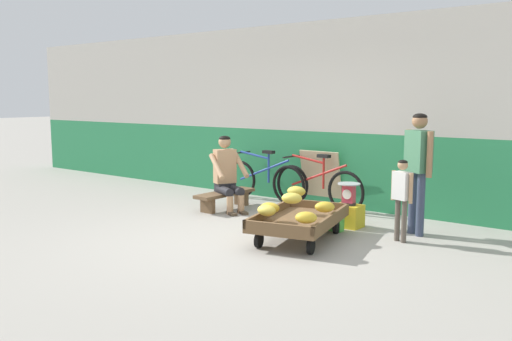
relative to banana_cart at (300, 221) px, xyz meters
name	(u,v)px	position (x,y,z in m)	size (l,w,h in m)	color
ground_plane	(232,241)	(-0.63, -0.52, -0.24)	(80.00, 80.00, 0.00)	#A39E93
back_wall	(344,114)	(-0.63, 2.22, 1.22)	(16.00, 0.30, 2.92)	#287F4C
banana_cart	(300,221)	(0.00, 0.00, 0.00)	(1.14, 1.59, 0.36)	brown
banana_pile	(293,205)	(0.02, -0.18, 0.23)	(0.91, 0.99, 0.26)	gold
low_bench	(225,196)	(-1.94, 0.87, -0.04)	(0.34, 1.11, 0.27)	brown
vendor_seated	(227,173)	(-1.86, 0.83, 0.33)	(0.74, 0.64, 1.14)	tan
plastic_crate	(348,216)	(0.15, 0.97, -0.09)	(0.36, 0.28, 0.30)	gold
weighing_scale	(349,194)	(0.15, 0.97, 0.21)	(0.30, 0.30, 0.29)	#28282D
bicycle_near_left	(264,180)	(-1.85, 1.76, 0.11)	(1.66, 0.48, 0.86)	black
bicycle_far_left	(318,186)	(-0.82, 1.78, 0.11)	(1.66, 0.48, 0.86)	black
sign_board	(321,178)	(-0.90, 2.02, 0.20)	(0.70, 0.21, 0.88)	#C6B289
customer_adult	(418,160)	(1.02, 1.13, 0.71)	(0.43, 0.34, 1.53)	#38425B
customer_child	(402,191)	(1.00, 0.69, 0.37)	(0.30, 0.19, 0.99)	brown
shopping_bag	(336,222)	(0.13, 0.67, -0.12)	(0.18, 0.12, 0.24)	green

